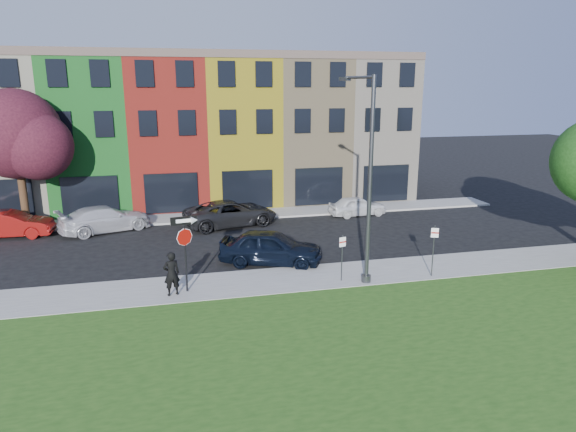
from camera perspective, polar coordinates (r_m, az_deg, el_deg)
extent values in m
plane|color=black|center=(19.99, 2.85, -10.28)|extent=(120.00, 120.00, 0.00)
cube|color=gray|center=(23.16, 5.58, -6.62)|extent=(40.00, 3.00, 0.12)
cube|color=gray|center=(33.54, -9.23, -0.10)|extent=(40.00, 2.40, 0.12)
cube|color=beige|center=(40.02, -27.80, 7.96)|extent=(5.00, 10.00, 10.00)
cube|color=green|center=(39.09, -20.63, 8.58)|extent=(5.00, 10.00, 10.00)
cube|color=red|center=(38.78, -13.21, 9.07)|extent=(5.00, 10.00, 10.00)
cube|color=gold|center=(39.11, -5.77, 9.41)|extent=(5.00, 10.00, 10.00)
cube|color=#91805E|center=(40.08, 1.43, 9.60)|extent=(5.00, 10.00, 10.00)
cube|color=#B1A796|center=(41.62, 8.20, 9.63)|extent=(5.00, 10.00, 10.00)
cube|color=black|center=(34.36, -8.64, 2.74)|extent=(30.00, 0.12, 2.60)
cylinder|color=black|center=(21.14, -11.33, -4.30)|extent=(0.08, 0.08, 3.09)
cylinder|color=white|center=(20.89, -11.43, -2.31)|extent=(0.73, 0.14, 0.73)
cylinder|color=#920E07|center=(20.87, -11.42, -2.33)|extent=(0.69, 0.12, 0.69)
cube|color=black|center=(20.71, -11.52, -0.51)|extent=(1.04, 0.19, 0.34)
cube|color=white|center=(20.68, -11.52, -0.53)|extent=(0.66, 0.12, 0.14)
imported|color=black|center=(21.08, -12.81, -6.27)|extent=(0.89, 0.78, 1.82)
imported|color=black|center=(24.46, -1.91, -3.49)|extent=(5.23, 6.18, 1.66)
imported|color=maroon|center=(32.71, -28.46, -0.82)|extent=(2.03, 4.65, 1.48)
imported|color=silver|center=(31.72, -19.65, -0.30)|extent=(5.85, 6.71, 1.51)
imported|color=black|center=(31.28, -6.37, 0.32)|extent=(5.11, 6.79, 1.56)
imported|color=white|center=(33.86, 7.71, 1.11)|extent=(2.11, 4.00, 1.28)
cylinder|color=#404245|center=(21.29, 9.09, 3.61)|extent=(0.18, 0.18, 8.60)
cylinder|color=#404245|center=(22.42, 8.67, -6.87)|extent=(0.40, 0.40, 0.30)
cylinder|color=#404245|center=(21.75, 7.96, 15.01)|extent=(0.58, 1.97, 0.12)
cube|color=#404245|center=(22.66, 6.33, 14.90)|extent=(0.37, 0.59, 0.16)
cylinder|color=#404245|center=(22.11, 6.01, -4.69)|extent=(0.05, 0.05, 2.04)
cube|color=white|center=(21.86, 6.09, -2.89)|extent=(0.31, 0.11, 0.42)
cube|color=#920E07|center=(21.84, 6.10, -2.91)|extent=(0.31, 0.10, 0.06)
cylinder|color=#404245|center=(23.38, 15.83, -3.75)|extent=(0.05, 0.05, 2.32)
cube|color=white|center=(23.12, 16.00, -1.80)|extent=(0.31, 0.13, 0.42)
cube|color=#920E07|center=(23.10, 16.03, -1.82)|extent=(0.30, 0.12, 0.06)
cylinder|color=black|center=(34.01, -27.31, 1.96)|extent=(0.44, 0.44, 3.69)
sphere|color=black|center=(33.52, -28.03, 8.05)|extent=(5.14, 5.14, 5.14)
sphere|color=black|center=(32.54, -26.03, 6.99)|extent=(3.86, 3.86, 3.86)
sphere|color=black|center=(33.90, -27.57, 9.69)|extent=(3.08, 3.08, 3.08)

